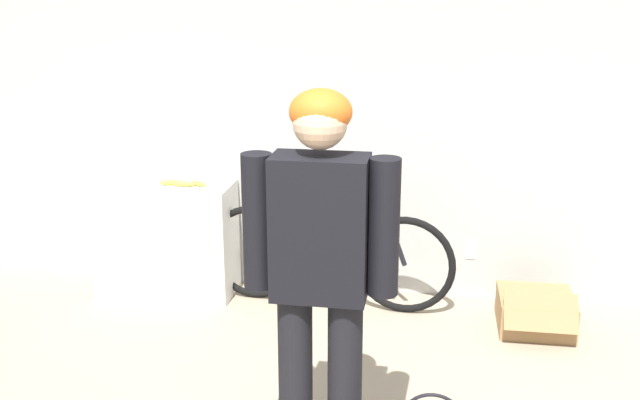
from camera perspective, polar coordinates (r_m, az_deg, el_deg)
The scene contains 6 objects.
wall_back at distance 5.17m, azimuth 5.84°, elevation 6.51°, with size 8.00×0.07×2.60m.
side_shelf at distance 5.46m, azimuth -11.58°, elevation -2.89°, with size 0.96×0.43×0.81m.
person at distance 3.25m, azimuth 0.00°, elevation -4.29°, with size 0.68×0.25×1.76m.
bicycle at distance 5.15m, azimuth 0.55°, elevation -4.25°, with size 1.75×0.46×0.76m.
banana at distance 5.25m, azimuth -10.39°, elevation 1.28°, with size 0.35×0.10×0.04m.
cardboard_box at distance 5.10m, azimuth 16.08°, elevation -8.18°, with size 0.47×0.54×0.32m.
Camera 1 is at (0.25, -2.08, 2.20)m, focal length 42.00 mm.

